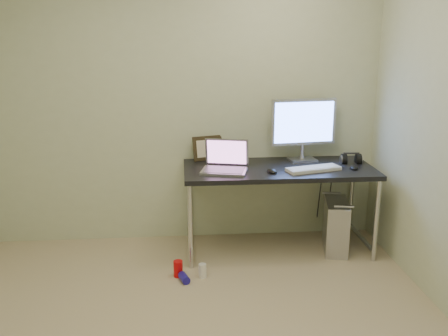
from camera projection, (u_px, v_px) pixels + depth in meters
wall_back at (183, 104)px, 4.39m from camera, size 3.50×0.02×2.50m
desk at (279, 176)px, 4.27m from camera, size 1.62×0.71×0.75m
tower_computer at (336, 226)px, 4.37m from camera, size 0.27×0.46×0.48m
cable_a at (320, 194)px, 4.67m from camera, size 0.01×0.16×0.69m
cable_b at (330, 196)px, 4.67m from camera, size 0.02×0.11×0.71m
can_red at (178, 269)px, 3.92m from camera, size 0.08×0.08×0.13m
can_white at (202, 271)px, 3.91m from camera, size 0.06×0.06×0.11m
can_blue at (184, 278)px, 3.85m from camera, size 0.10×0.13×0.06m
laptop at (225, 164)px, 4.14m from camera, size 0.43×0.38×0.25m
monitor at (304, 125)px, 4.39m from camera, size 0.59×0.20×0.55m
keyboard at (313, 169)px, 4.15m from camera, size 0.48×0.27×0.03m
mouse_right at (354, 167)px, 4.19m from camera, size 0.08×0.11×0.04m
mouse_left at (272, 170)px, 4.09m from camera, size 0.10×0.13×0.04m
headphones at (351, 159)px, 4.38m from camera, size 0.18×0.11×0.12m
picture_frame at (208, 148)px, 4.47m from camera, size 0.28×0.15×0.22m
webcam at (231, 152)px, 4.42m from camera, size 0.04×0.04×0.11m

